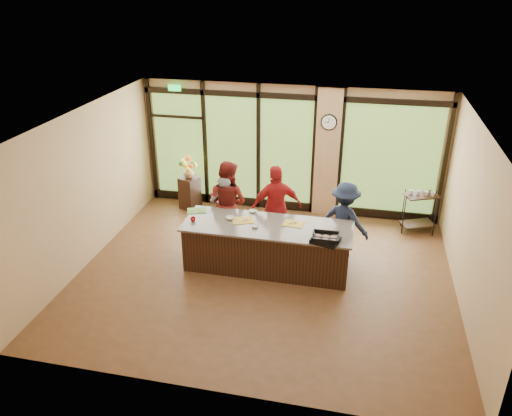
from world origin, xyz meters
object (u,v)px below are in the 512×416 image
at_px(cook_left, 224,210).
at_px(bar_cart, 420,207).
at_px(cook_right, 344,220).
at_px(roasting_pan, 325,240).
at_px(flower_stand, 190,193).
at_px(island_base, 267,247).

height_order(cook_left, bar_cart, cook_left).
bearing_deg(cook_right, bar_cart, -114.10).
distance_m(cook_right, roasting_pan, 1.24).
bearing_deg(cook_right, flower_stand, 2.72).
bearing_deg(cook_right, island_base, 53.00).
xyz_separation_m(cook_right, bar_cart, (1.56, 1.40, -0.21)).
relative_size(roasting_pan, flower_stand, 0.59).
bearing_deg(cook_left, flower_stand, -71.28).
relative_size(cook_right, flower_stand, 1.99).
distance_m(flower_stand, bar_cart, 5.32).
relative_size(island_base, roasting_pan, 6.56).
relative_size(flower_stand, bar_cart, 0.82).
distance_m(island_base, roasting_pan, 1.31).
distance_m(cook_left, flower_stand, 2.03).
relative_size(roasting_pan, bar_cart, 0.48).
bearing_deg(roasting_pan, bar_cart, 70.69).
xyz_separation_m(cook_left, roasting_pan, (2.18, -1.15, 0.19)).
relative_size(cook_left, roasting_pan, 3.29).
bearing_deg(roasting_pan, island_base, 175.24).
distance_m(cook_right, flower_stand, 4.05).
xyz_separation_m(cook_left, flower_stand, (-1.30, 1.52, -0.38)).
distance_m(island_base, bar_cart, 3.67).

